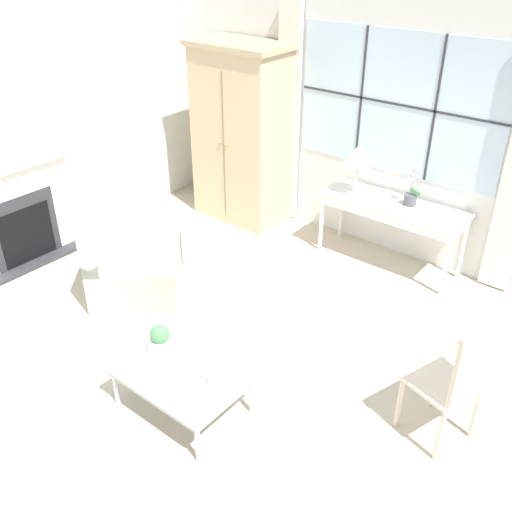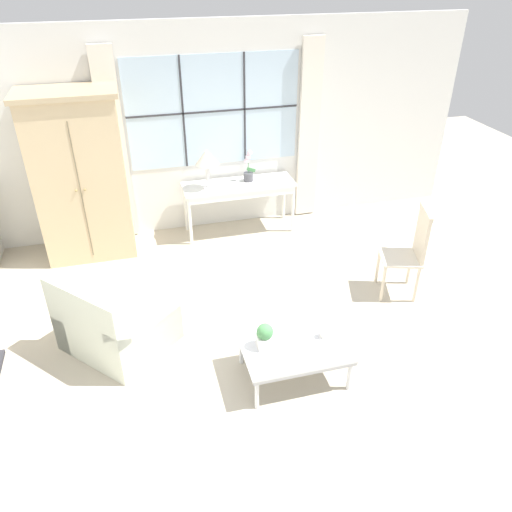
{
  "view_description": "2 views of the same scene",
  "coord_description": "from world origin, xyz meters",
  "px_view_note": "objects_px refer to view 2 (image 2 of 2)",
  "views": [
    {
      "loc": [
        2.55,
        -2.47,
        3.29
      ],
      "look_at": [
        0.04,
        0.63,
        0.95
      ],
      "focal_mm": 40.0,
      "sensor_mm": 36.0,
      "label": 1
    },
    {
      "loc": [
        -1.18,
        -3.57,
        3.49
      ],
      "look_at": [
        -0.08,
        0.54,
        0.88
      ],
      "focal_mm": 35.0,
      "sensor_mm": 36.0,
      "label": 2
    }
  ],
  "objects_px": {
    "pillar_candle": "(325,333)",
    "potted_orchid": "(248,170)",
    "table_lamp": "(207,158)",
    "side_chair_wooden": "(411,248)",
    "console_table": "(239,189)",
    "potted_plant_small": "(265,336)",
    "armoire": "(81,177)",
    "armchair_upholstered": "(116,323)",
    "coffee_table": "(294,348)"
  },
  "relations": [
    {
      "from": "console_table",
      "to": "potted_plant_small",
      "type": "height_order",
      "value": "console_table"
    },
    {
      "from": "armchair_upholstered",
      "to": "armoire",
      "type": "bearing_deg",
      "value": 97.23
    },
    {
      "from": "armchair_upholstered",
      "to": "pillar_candle",
      "type": "distance_m",
      "value": 2.09
    },
    {
      "from": "armoire",
      "to": "table_lamp",
      "type": "bearing_deg",
      "value": 0.09
    },
    {
      "from": "pillar_candle",
      "to": "armoire",
      "type": "bearing_deg",
      "value": 126.91
    },
    {
      "from": "table_lamp",
      "to": "coffee_table",
      "type": "height_order",
      "value": "table_lamp"
    },
    {
      "from": "armoire",
      "to": "potted_plant_small",
      "type": "xyz_separation_m",
      "value": [
        1.59,
        -2.86,
        -0.56
      ]
    },
    {
      "from": "armoire",
      "to": "potted_orchid",
      "type": "height_order",
      "value": "armoire"
    },
    {
      "from": "armchair_upholstered",
      "to": "table_lamp",
      "type": "bearing_deg",
      "value": 56.58
    },
    {
      "from": "armchair_upholstered",
      "to": "side_chair_wooden",
      "type": "relative_size",
      "value": 1.18
    },
    {
      "from": "armchair_upholstered",
      "to": "potted_plant_small",
      "type": "height_order",
      "value": "armchair_upholstered"
    },
    {
      "from": "potted_orchid",
      "to": "pillar_candle",
      "type": "distance_m",
      "value": 3.04
    },
    {
      "from": "armoire",
      "to": "pillar_candle",
      "type": "height_order",
      "value": "armoire"
    },
    {
      "from": "console_table",
      "to": "table_lamp",
      "type": "height_order",
      "value": "table_lamp"
    },
    {
      "from": "potted_orchid",
      "to": "coffee_table",
      "type": "distance_m",
      "value": 3.1
    },
    {
      "from": "table_lamp",
      "to": "coffee_table",
      "type": "bearing_deg",
      "value": -84.94
    },
    {
      "from": "armoire",
      "to": "console_table",
      "type": "xyz_separation_m",
      "value": [
        2.04,
        0.06,
        -0.42
      ]
    },
    {
      "from": "armoire",
      "to": "armchair_upholstered",
      "type": "xyz_separation_m",
      "value": [
        0.26,
        -2.03,
        -0.79
      ]
    },
    {
      "from": "table_lamp",
      "to": "armchair_upholstered",
      "type": "xyz_separation_m",
      "value": [
        -1.34,
        -2.04,
        -0.88
      ]
    },
    {
      "from": "console_table",
      "to": "potted_plant_small",
      "type": "bearing_deg",
      "value": -98.69
    },
    {
      "from": "armoire",
      "to": "coffee_table",
      "type": "distance_m",
      "value": 3.53
    },
    {
      "from": "console_table",
      "to": "coffee_table",
      "type": "bearing_deg",
      "value": -93.38
    },
    {
      "from": "table_lamp",
      "to": "side_chair_wooden",
      "type": "xyz_separation_m",
      "value": [
        1.97,
        -1.95,
        -0.55
      ]
    },
    {
      "from": "table_lamp",
      "to": "armchair_upholstered",
      "type": "height_order",
      "value": "table_lamp"
    },
    {
      "from": "potted_orchid",
      "to": "pillar_candle",
      "type": "relative_size",
      "value": 3.79
    },
    {
      "from": "armchair_upholstered",
      "to": "pillar_candle",
      "type": "height_order",
      "value": "armchair_upholstered"
    },
    {
      "from": "armchair_upholstered",
      "to": "side_chair_wooden",
      "type": "xyz_separation_m",
      "value": [
        3.31,
        0.09,
        0.33
      ]
    },
    {
      "from": "side_chair_wooden",
      "to": "console_table",
      "type": "bearing_deg",
      "value": 127.42
    },
    {
      "from": "console_table",
      "to": "potted_orchid",
      "type": "relative_size",
      "value": 3.52
    },
    {
      "from": "armoire",
      "to": "console_table",
      "type": "distance_m",
      "value": 2.08
    },
    {
      "from": "potted_plant_small",
      "to": "pillar_candle",
      "type": "distance_m",
      "value": 0.58
    },
    {
      "from": "side_chair_wooden",
      "to": "pillar_candle",
      "type": "distance_m",
      "value": 1.7
    },
    {
      "from": "armoire",
      "to": "potted_plant_small",
      "type": "bearing_deg",
      "value": -60.96
    },
    {
      "from": "armchair_upholstered",
      "to": "coffee_table",
      "type": "bearing_deg",
      "value": -28.75
    },
    {
      "from": "potted_orchid",
      "to": "side_chair_wooden",
      "type": "distance_m",
      "value": 2.5
    },
    {
      "from": "console_table",
      "to": "table_lamp",
      "type": "distance_m",
      "value": 0.67
    },
    {
      "from": "console_table",
      "to": "table_lamp",
      "type": "bearing_deg",
      "value": -172.39
    },
    {
      "from": "console_table",
      "to": "potted_orchid",
      "type": "xyz_separation_m",
      "value": [
        0.16,
        0.06,
        0.24
      ]
    },
    {
      "from": "table_lamp",
      "to": "pillar_candle",
      "type": "bearing_deg",
      "value": -78.96
    },
    {
      "from": "table_lamp",
      "to": "armchair_upholstered",
      "type": "bearing_deg",
      "value": -123.42
    },
    {
      "from": "armchair_upholstered",
      "to": "potted_plant_small",
      "type": "distance_m",
      "value": 1.58
    },
    {
      "from": "pillar_candle",
      "to": "armchair_upholstered",
      "type": "bearing_deg",
      "value": 156.01
    },
    {
      "from": "armoire",
      "to": "coffee_table",
      "type": "bearing_deg",
      "value": -57.44
    },
    {
      "from": "armoire",
      "to": "potted_orchid",
      "type": "xyz_separation_m",
      "value": [
        2.19,
        0.12,
        -0.17
      ]
    },
    {
      "from": "console_table",
      "to": "potted_plant_small",
      "type": "relative_size",
      "value": 6.21
    },
    {
      "from": "console_table",
      "to": "potted_orchid",
      "type": "bearing_deg",
      "value": 21.47
    },
    {
      "from": "pillar_candle",
      "to": "potted_orchid",
      "type": "bearing_deg",
      "value": 89.48
    },
    {
      "from": "console_table",
      "to": "table_lamp",
      "type": "relative_size",
      "value": 2.82
    },
    {
      "from": "potted_orchid",
      "to": "potted_plant_small",
      "type": "relative_size",
      "value": 1.77
    },
    {
      "from": "coffee_table",
      "to": "side_chair_wooden",
      "type": "bearing_deg",
      "value": 29.52
    }
  ]
}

